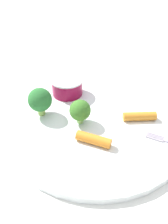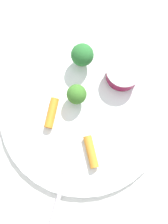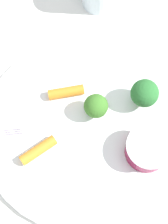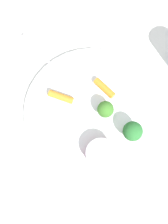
# 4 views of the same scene
# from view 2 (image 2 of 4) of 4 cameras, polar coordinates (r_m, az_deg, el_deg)

# --- Properties ---
(ground_plane) EXTENTS (2.40, 2.40, 0.00)m
(ground_plane) POSITION_cam_2_polar(r_m,az_deg,el_deg) (0.53, -0.53, -0.02)
(ground_plane) COLOR white
(plate) EXTENTS (0.31, 0.31, 0.01)m
(plate) POSITION_cam_2_polar(r_m,az_deg,el_deg) (0.52, -0.53, 0.12)
(plate) COLOR white
(plate) RESTS_ON ground_plane
(sauce_cup) EXTENTS (0.06, 0.06, 0.03)m
(sauce_cup) POSITION_cam_2_polar(r_m,az_deg,el_deg) (0.52, 7.73, 8.00)
(sauce_cup) COLOR maroon
(sauce_cup) RESTS_ON plate
(broccoli_floret_0) EXTENTS (0.04, 0.04, 0.04)m
(broccoli_floret_0) POSITION_cam_2_polar(r_m,az_deg,el_deg) (0.50, -1.91, 3.67)
(broccoli_floret_0) COLOR #89C068
(broccoli_floret_0) RESTS_ON plate
(broccoli_floret_1) EXTENTS (0.04, 0.04, 0.05)m
(broccoli_floret_1) POSITION_cam_2_polar(r_m,az_deg,el_deg) (0.52, -0.50, 11.73)
(broccoli_floret_1) COLOR #94BF58
(broccoli_floret_1) RESTS_ON plate
(carrot_stick_0) EXTENTS (0.03, 0.06, 0.02)m
(carrot_stick_0) POSITION_cam_2_polar(r_m,az_deg,el_deg) (0.51, -7.09, -0.21)
(carrot_stick_0) COLOR orange
(carrot_stick_0) RESTS_ON plate
(carrot_stick_1) EXTENTS (0.03, 0.06, 0.02)m
(carrot_stick_1) POSITION_cam_2_polar(r_m,az_deg,el_deg) (0.50, 1.09, -8.28)
(carrot_stick_1) COLOR orange
(carrot_stick_1) RESTS_ON plate
(fork) EXTENTS (0.05, 0.16, 0.00)m
(fork) POSITION_cam_2_polar(r_m,az_deg,el_deg) (0.51, -5.94, -18.16)
(fork) COLOR #BBB0BF
(fork) RESTS_ON plate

